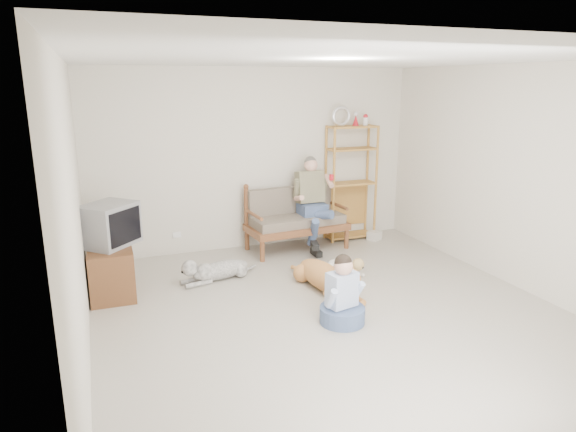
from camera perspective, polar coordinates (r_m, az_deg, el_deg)
name	(u,v)px	position (r m, az deg, el deg)	size (l,w,h in m)	color
floor	(334,316)	(5.73, 5.16, -11.05)	(5.50, 5.50, 0.00)	beige
ceiling	(341,58)	(5.17, 5.88, 17.02)	(5.50, 5.50, 0.00)	white
wall_back	(256,159)	(7.80, -3.57, 6.30)	(5.00, 5.00, 0.00)	beige
wall_front	(564,297)	(3.18, 28.29, -7.96)	(5.00, 5.00, 0.00)	beige
wall_left	(75,218)	(4.76, -22.59, -0.24)	(5.50, 5.50, 0.00)	beige
wall_right	(525,180)	(6.77, 24.85, 3.68)	(5.50, 5.50, 0.00)	beige
loveseat	(295,217)	(7.81, 0.82, -0.14)	(1.55, 0.81, 0.95)	brown
man	(314,209)	(7.68, 2.90, 0.80)	(0.53, 0.76, 1.23)	#4A6088
etagere	(351,182)	(8.27, 6.99, 3.80)	(0.81, 0.36, 2.13)	#B78639
book_stack	(374,235)	(8.44, 9.57, -2.15)	(0.22, 0.16, 0.14)	white
tv_stand	(111,270)	(6.54, -19.10, -5.65)	(0.52, 0.91, 0.60)	brown
crt_tv	(109,225)	(6.41, -19.23, -0.91)	(0.77, 0.77, 0.50)	slate
wall_outlet	(177,235)	(7.74, -12.27, -2.05)	(0.12, 0.02, 0.08)	white
golden_retriever	(329,278)	(6.29, 4.55, -6.84)	(0.48, 1.47, 0.45)	#C88545
shaggy_dog	(214,270)	(6.70, -8.23, -5.98)	(1.12, 0.44, 0.34)	white
terrier	(347,266)	(6.89, 6.57, -5.59)	(0.40, 0.62, 0.26)	white
child	(342,298)	(5.50, 6.05, -9.09)	(0.48, 0.48, 0.76)	#4A6088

